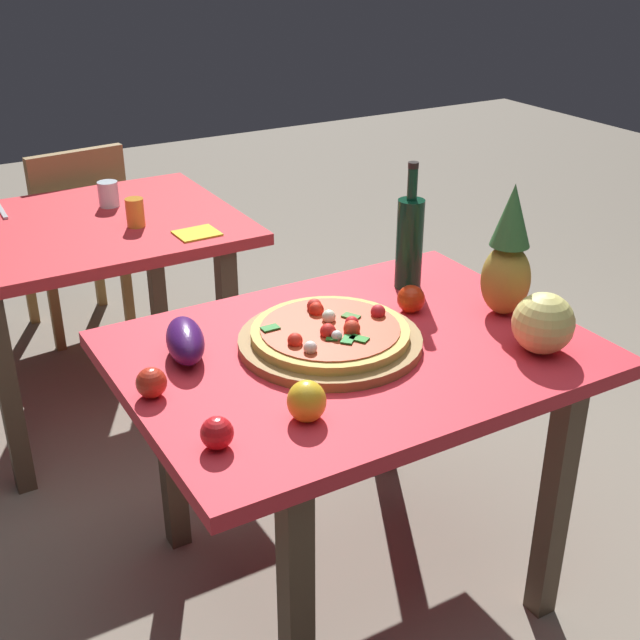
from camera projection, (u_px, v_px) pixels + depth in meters
ground_plane at (350, 572)px, 2.38m from camera, size 10.00×10.00×0.00m
display_table at (354, 380)px, 2.10m from camera, size 1.14×0.85×0.73m
background_table at (84, 250)px, 2.92m from camera, size 1.07×0.85×0.73m
dining_chair at (76, 230)px, 3.55m from camera, size 0.44×0.44×0.85m
pizza_board at (330, 341)px, 2.06m from camera, size 0.46×0.46×0.02m
pizza at (330, 331)px, 2.04m from camera, size 0.39×0.39×0.06m
wine_bottle at (410, 241)px, 2.33m from camera, size 0.08×0.08×0.37m
pineapple_left at (508, 257)px, 2.16m from camera, size 0.13×0.13×0.36m
melon at (543, 323)px, 2.00m from camera, size 0.15×0.15×0.15m
bell_pepper at (307, 401)px, 1.75m from camera, size 0.08×0.08×0.09m
eggplant at (185, 340)px, 1.99m from camera, size 0.14×0.22×0.09m
tomato_by_bottle at (217, 433)px, 1.65m from camera, size 0.07×0.07×0.07m
tomato_near_board at (151, 383)px, 1.83m from camera, size 0.07×0.07×0.07m
tomato_beside_pepper at (411, 299)px, 2.22m from camera, size 0.08×0.08×0.08m
drinking_glass_juice at (135, 213)px, 2.83m from camera, size 0.06×0.06×0.10m
drinking_glass_water at (108, 194)px, 3.03m from camera, size 0.07×0.07×0.09m
knife_utensil at (2, 211)px, 2.99m from camera, size 0.02×0.18×0.01m
napkin_folded at (197, 233)px, 2.78m from camera, size 0.14×0.12×0.01m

